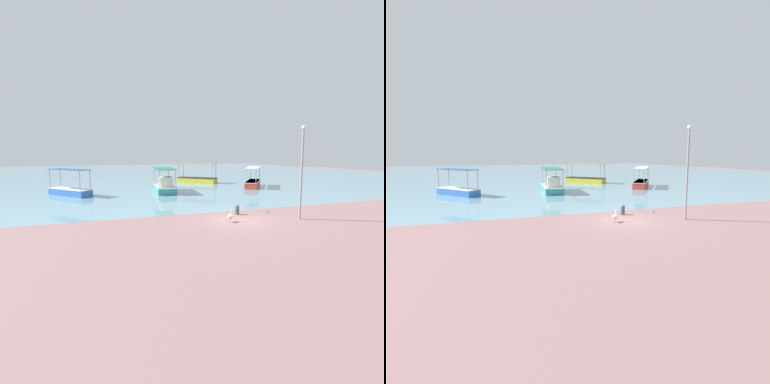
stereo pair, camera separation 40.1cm
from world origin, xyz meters
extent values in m
plane|color=#815D5D|center=(0.00, 0.00, 0.00)|extent=(120.00, 120.00, 0.00)
cube|color=#6791A1|center=(0.00, 48.00, 0.00)|extent=(110.00, 90.00, 0.00)
cube|color=teal|center=(-0.85, 15.95, 0.38)|extent=(2.82, 6.53, 0.75)
cube|color=silver|center=(-0.85, 15.95, 0.71)|extent=(2.86, 6.58, 0.08)
cylinder|color=#99999E|center=(-1.33, 18.96, 1.71)|extent=(0.08, 0.08, 1.91)
cylinder|color=#99999E|center=(0.40, 18.72, 1.71)|extent=(0.08, 0.08, 1.91)
cylinder|color=#99999E|center=(-2.11, 13.19, 1.71)|extent=(0.08, 0.08, 1.91)
cylinder|color=#99999E|center=(-0.38, 12.95, 1.71)|extent=(0.08, 0.08, 1.91)
cube|color=#1E6643|center=(-0.85, 15.95, 2.69)|extent=(2.89, 6.35, 0.05)
cube|color=beige|center=(-1.04, 14.54, 1.30)|extent=(1.59, 1.77, 1.09)
cube|color=#D3402E|center=(11.44, 16.81, 0.41)|extent=(4.92, 5.90, 0.81)
cube|color=silver|center=(11.44, 16.81, 0.78)|extent=(4.98, 5.96, 0.08)
cylinder|color=#99999E|center=(10.21, 14.13, 1.68)|extent=(0.08, 0.08, 1.71)
cylinder|color=#99999E|center=(9.22, 14.86, 1.68)|extent=(0.08, 0.08, 1.71)
cylinder|color=#99999E|center=(13.65, 18.75, 1.68)|extent=(0.08, 0.08, 1.71)
cylinder|color=#99999E|center=(12.66, 19.49, 1.68)|extent=(0.08, 0.08, 1.71)
cube|color=silver|center=(11.44, 16.81, 2.56)|extent=(4.88, 5.80, 0.05)
cube|color=#396DC3|center=(-10.99, 16.47, 0.37)|extent=(4.54, 5.12, 0.73)
cube|color=silver|center=(-10.99, 16.47, 0.70)|extent=(4.59, 5.18, 0.08)
cylinder|color=#99999E|center=(-8.97, 14.98, 1.73)|extent=(0.08, 0.08, 1.99)
cylinder|color=#99999E|center=(-9.96, 14.19, 1.73)|extent=(0.08, 0.08, 1.99)
cylinder|color=#99999E|center=(-12.03, 18.76, 1.73)|extent=(0.08, 0.08, 1.99)
cylinder|color=#99999E|center=(-13.01, 17.97, 1.73)|extent=(0.08, 0.08, 1.99)
cube|color=navy|center=(-10.99, 16.47, 2.75)|extent=(4.49, 5.03, 0.05)
cube|color=gold|center=(6.54, 24.62, 0.39)|extent=(5.48, 5.41, 0.76)
cube|color=black|center=(6.54, 24.62, 0.73)|extent=(5.54, 5.46, 0.08)
cylinder|color=#99999E|center=(9.02, 23.30, 1.79)|extent=(0.08, 0.08, 2.04)
cylinder|color=#99999E|center=(7.92, 22.18, 1.79)|extent=(0.08, 0.08, 2.04)
cylinder|color=#99999E|center=(5.15, 27.06, 1.79)|extent=(0.08, 0.08, 2.04)
cylinder|color=#99999E|center=(4.06, 25.94, 1.79)|extent=(0.08, 0.08, 2.04)
cube|color=olive|center=(6.54, 24.62, 2.83)|extent=(5.41, 5.34, 0.05)
cylinder|color=#E0997A|center=(-0.73, -0.23, 0.11)|extent=(0.03, 0.03, 0.22)
cylinder|color=#E0997A|center=(-0.66, -0.31, 0.11)|extent=(0.03, 0.03, 0.22)
ellipsoid|color=white|center=(-0.67, -0.25, 0.36)|extent=(0.61, 0.57, 0.32)
ellipsoid|color=white|center=(-0.87, -0.41, 0.38)|extent=(0.20, 0.19, 0.10)
cylinder|color=white|center=(-0.55, -0.16, 0.58)|extent=(0.07, 0.07, 0.26)
sphere|color=white|center=(-0.55, -0.16, 0.74)|extent=(0.11, 0.11, 0.11)
cone|color=#E5933F|center=(-0.42, -0.05, 0.73)|extent=(0.27, 0.23, 0.06)
cylinder|color=gray|center=(4.18, -1.09, 3.02)|extent=(0.14, 0.14, 6.04)
sphere|color=#EAEACC|center=(4.18, -1.09, 6.16)|extent=(0.28, 0.28, 0.28)
cylinder|color=#47474C|center=(0.91, 1.70, 0.27)|extent=(0.30, 0.30, 0.55)
sphere|color=#4C4C51|center=(0.91, 1.70, 0.59)|extent=(0.31, 0.31, 0.31)
cylinder|color=#3F7F4C|center=(3.29, 1.36, 0.10)|extent=(0.07, 0.07, 0.20)
cylinder|color=#3F7F4C|center=(3.29, 1.36, 0.24)|extent=(0.03, 0.03, 0.07)
camera|label=1|loc=(-9.57, -17.42, 4.52)|focal=28.00mm
camera|label=2|loc=(-9.19, -17.55, 4.52)|focal=28.00mm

